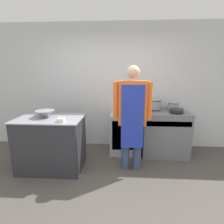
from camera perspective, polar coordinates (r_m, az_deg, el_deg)
name	(u,v)px	position (r m, az deg, el deg)	size (l,w,h in m)	color
ground_plane	(104,200)	(2.64, -2.76, -26.71)	(14.00, 14.00, 0.00)	#4C4742
wall_back	(112,87)	(3.91, -0.01, 8.12)	(8.00, 0.05, 2.70)	silver
prep_counter	(52,143)	(3.29, -19.13, -9.57)	(1.11, 0.74, 0.92)	#2D2D33
stove	(164,133)	(3.79, 16.60, -6.49)	(0.90, 0.68, 0.93)	slate
fridge_unit	(125,132)	(3.75, 4.39, -6.67)	(0.63, 0.63, 0.85)	#A8ADB2
person_cook	(132,113)	(2.91, 6.62, -0.31)	(0.63, 0.24, 1.79)	#38476B
mixing_bowl	(45,114)	(3.20, -21.00, -0.58)	(0.32, 0.32, 0.12)	gray
small_bowl	(43,113)	(3.36, -21.52, -0.31)	(0.21, 0.21, 0.08)	gray
plastic_tub	(61,120)	(2.83, -16.29, -2.55)	(0.10, 0.10, 0.06)	silver
stock_pot	(155,104)	(3.72, 13.72, 2.60)	(0.27, 0.27, 0.22)	gray
saute_pan	(177,110)	(3.60, 20.33, 0.47)	(0.26, 0.26, 0.06)	#262628
sauce_pot	(173,106)	(3.81, 19.39, 2.00)	(0.21, 0.21, 0.16)	gray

